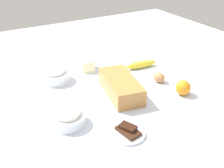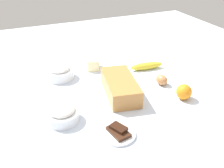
{
  "view_description": "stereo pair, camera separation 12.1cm",
  "coord_description": "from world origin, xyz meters",
  "px_view_note": "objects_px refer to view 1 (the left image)",
  "views": [
    {
      "loc": [
        -0.92,
        0.52,
        0.64
      ],
      "look_at": [
        0.0,
        0.0,
        0.04
      ],
      "focal_mm": 41.54,
      "sensor_mm": 36.0,
      "label": 1
    },
    {
      "loc": [
        -0.97,
        0.41,
        0.64
      ],
      "look_at": [
        0.0,
        0.0,
        0.04
      ],
      "focal_mm": 41.54,
      "sensor_mm": 36.0,
      "label": 2
    }
  ],
  "objects_px": {
    "banana": "(141,64)",
    "egg_near_butter": "(159,77)",
    "butter_block": "(87,65)",
    "chocolate_plate": "(128,132)",
    "sugar_bowl": "(56,75)",
    "orange_fruit": "(183,88)",
    "loaf_pan": "(121,86)",
    "flour_bowl": "(68,117)"
  },
  "relations": [
    {
      "from": "sugar_bowl",
      "to": "butter_block",
      "type": "height_order",
      "value": "sugar_bowl"
    },
    {
      "from": "banana",
      "to": "egg_near_butter",
      "type": "relative_size",
      "value": 2.82
    },
    {
      "from": "sugar_bowl",
      "to": "chocolate_plate",
      "type": "height_order",
      "value": "sugar_bowl"
    },
    {
      "from": "butter_block",
      "to": "sugar_bowl",
      "type": "bearing_deg",
      "value": 101.28
    },
    {
      "from": "loaf_pan",
      "to": "banana",
      "type": "xyz_separation_m",
      "value": [
        0.18,
        -0.24,
        -0.02
      ]
    },
    {
      "from": "butter_block",
      "to": "egg_near_butter",
      "type": "xyz_separation_m",
      "value": [
        -0.3,
        -0.26,
        -0.0
      ]
    },
    {
      "from": "egg_near_butter",
      "to": "chocolate_plate",
      "type": "relative_size",
      "value": 0.52
    },
    {
      "from": "loaf_pan",
      "to": "sugar_bowl",
      "type": "distance_m",
      "value": 0.35
    },
    {
      "from": "sugar_bowl",
      "to": "banana",
      "type": "relative_size",
      "value": 0.76
    },
    {
      "from": "flour_bowl",
      "to": "egg_near_butter",
      "type": "relative_size",
      "value": 1.99
    },
    {
      "from": "banana",
      "to": "chocolate_plate",
      "type": "relative_size",
      "value": 1.46
    },
    {
      "from": "banana",
      "to": "chocolate_plate",
      "type": "distance_m",
      "value": 0.58
    },
    {
      "from": "banana",
      "to": "loaf_pan",
      "type": "bearing_deg",
      "value": 126.74
    },
    {
      "from": "banana",
      "to": "egg_near_butter",
      "type": "height_order",
      "value": "egg_near_butter"
    },
    {
      "from": "banana",
      "to": "butter_block",
      "type": "bearing_deg",
      "value": 65.71
    },
    {
      "from": "loaf_pan",
      "to": "butter_block",
      "type": "xyz_separation_m",
      "value": [
        0.3,
        0.03,
        -0.01
      ]
    },
    {
      "from": "loaf_pan",
      "to": "egg_near_butter",
      "type": "distance_m",
      "value": 0.23
    },
    {
      "from": "butter_block",
      "to": "chocolate_plate",
      "type": "bearing_deg",
      "value": 170.4
    },
    {
      "from": "loaf_pan",
      "to": "egg_near_butter",
      "type": "bearing_deg",
      "value": -78.68
    },
    {
      "from": "flour_bowl",
      "to": "egg_near_butter",
      "type": "bearing_deg",
      "value": -79.49
    },
    {
      "from": "orange_fruit",
      "to": "loaf_pan",
      "type": "bearing_deg",
      "value": 59.36
    },
    {
      "from": "loaf_pan",
      "to": "chocolate_plate",
      "type": "distance_m",
      "value": 0.29
    },
    {
      "from": "chocolate_plate",
      "to": "flour_bowl",
      "type": "bearing_deg",
      "value": 45.17
    },
    {
      "from": "sugar_bowl",
      "to": "egg_near_butter",
      "type": "distance_m",
      "value": 0.52
    },
    {
      "from": "sugar_bowl",
      "to": "orange_fruit",
      "type": "xyz_separation_m",
      "value": [
        -0.41,
        -0.47,
        0.0
      ]
    },
    {
      "from": "sugar_bowl",
      "to": "banana",
      "type": "height_order",
      "value": "sugar_bowl"
    },
    {
      "from": "chocolate_plate",
      "to": "egg_near_butter",
      "type": "bearing_deg",
      "value": -53.13
    },
    {
      "from": "flour_bowl",
      "to": "sugar_bowl",
      "type": "bearing_deg",
      "value": -11.39
    },
    {
      "from": "butter_block",
      "to": "banana",
      "type": "bearing_deg",
      "value": -114.29
    },
    {
      "from": "loaf_pan",
      "to": "banana",
      "type": "height_order",
      "value": "loaf_pan"
    },
    {
      "from": "flour_bowl",
      "to": "loaf_pan",
      "type": "bearing_deg",
      "value": -72.38
    },
    {
      "from": "orange_fruit",
      "to": "chocolate_plate",
      "type": "relative_size",
      "value": 0.54
    },
    {
      "from": "orange_fruit",
      "to": "butter_block",
      "type": "height_order",
      "value": "orange_fruit"
    },
    {
      "from": "orange_fruit",
      "to": "banana",
      "type": "bearing_deg",
      "value": 0.83
    },
    {
      "from": "butter_block",
      "to": "chocolate_plate",
      "type": "xyz_separation_m",
      "value": [
        -0.57,
        0.1,
        -0.02
      ]
    },
    {
      "from": "loaf_pan",
      "to": "banana",
      "type": "relative_size",
      "value": 1.57
    },
    {
      "from": "loaf_pan",
      "to": "banana",
      "type": "bearing_deg",
      "value": -42.8
    },
    {
      "from": "egg_near_butter",
      "to": "chocolate_plate",
      "type": "xyz_separation_m",
      "value": [
        -0.26,
        0.35,
        -0.02
      ]
    },
    {
      "from": "butter_block",
      "to": "egg_near_butter",
      "type": "relative_size",
      "value": 1.34
    },
    {
      "from": "banana",
      "to": "butter_block",
      "type": "xyz_separation_m",
      "value": [
        0.12,
        0.27,
        0.01
      ]
    },
    {
      "from": "loaf_pan",
      "to": "sugar_bowl",
      "type": "bearing_deg",
      "value": 50.22
    },
    {
      "from": "butter_block",
      "to": "flour_bowl",
      "type": "bearing_deg",
      "value": 146.4
    }
  ]
}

